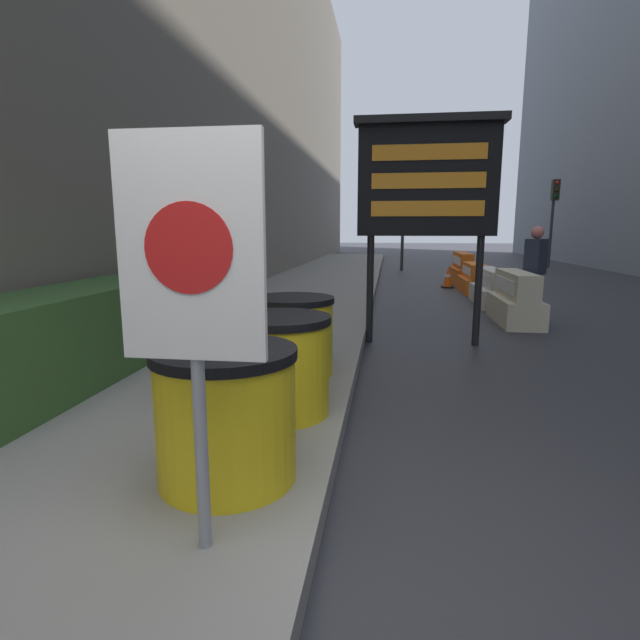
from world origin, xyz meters
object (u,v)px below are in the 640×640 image
at_px(pedestrian_worker, 535,265).
at_px(jersey_barrier_orange_far, 462,270).
at_px(message_board, 427,181).
at_px(traffic_light_near_curb, 404,198).
at_px(barrel_drum_back, 293,335).
at_px(traffic_light_far_side, 554,204).
at_px(jersey_barrier_cream, 515,300).
at_px(jersey_barrier_orange_near, 474,279).
at_px(warning_sign, 192,276).
at_px(barrel_drum_middle, 279,364).
at_px(traffic_cone_near, 448,278).
at_px(barrel_drum_foreground, 226,414).
at_px(traffic_cone_mid, 461,267).
at_px(jersey_barrier_white, 491,289).

bearing_deg(pedestrian_worker, jersey_barrier_orange_far, -140.27).
relative_size(message_board, traffic_light_near_curb, 0.79).
xyz_separation_m(barrel_drum_back, traffic_light_far_side, (7.66, 17.48, 2.08)).
xyz_separation_m(barrel_drum_back, jersey_barrier_orange_far, (3.14, 10.73, -0.16)).
distance_m(jersey_barrier_cream, jersey_barrier_orange_far, 6.56).
bearing_deg(barrel_drum_back, traffic_light_near_curb, 84.60).
bearing_deg(jersey_barrier_orange_near, warning_sign, -104.81).
distance_m(warning_sign, traffic_light_far_side, 21.71).
bearing_deg(barrel_drum_middle, jersey_barrier_orange_near, 72.49).
height_order(barrel_drum_middle, warning_sign, warning_sign).
bearing_deg(traffic_cone_near, jersey_barrier_orange_near, -58.36).
relative_size(barrel_drum_middle, traffic_light_near_curb, 0.21).
xyz_separation_m(barrel_drum_foreground, pedestrian_worker, (3.53, 6.84, 0.42)).
distance_m(barrel_drum_middle, pedestrian_worker, 6.72).
height_order(barrel_drum_foreground, pedestrian_worker, pedestrian_worker).
xyz_separation_m(barrel_drum_back, traffic_cone_mid, (3.45, 13.13, -0.25)).
bearing_deg(barrel_drum_foreground, barrel_drum_back, 90.76).
distance_m(jersey_barrier_orange_far, traffic_light_near_curb, 5.42).
bearing_deg(traffic_cone_mid, traffic_light_near_curb, 133.28).
bearing_deg(message_board, barrel_drum_back, -122.02).
height_order(jersey_barrier_orange_far, traffic_cone_near, jersey_barrier_orange_far).
distance_m(jersey_barrier_white, traffic_cone_mid, 6.81).
xyz_separation_m(jersey_barrier_white, jersey_barrier_orange_far, (0.00, 4.39, 0.07)).
height_order(warning_sign, message_board, message_board).
distance_m(jersey_barrier_orange_far, traffic_light_far_side, 8.43).
distance_m(jersey_barrier_cream, jersey_barrier_orange_near, 4.39).
bearing_deg(warning_sign, message_board, 75.75).
distance_m(warning_sign, jersey_barrier_cream, 7.70).
relative_size(barrel_drum_back, jersey_barrier_cream, 0.48).
distance_m(warning_sign, traffic_light_near_curb, 18.21).
distance_m(barrel_drum_foreground, pedestrian_worker, 7.71).
bearing_deg(jersey_barrier_white, barrel_drum_foreground, -110.05).
distance_m(message_board, jersey_barrier_orange_near, 6.78).
relative_size(barrel_drum_foreground, traffic_cone_near, 1.43).
height_order(warning_sign, traffic_cone_near, warning_sign).
bearing_deg(jersey_barrier_orange_far, traffic_cone_near, -113.93).
bearing_deg(jersey_barrier_orange_near, jersey_barrier_white, -90.00).
distance_m(traffic_cone_mid, pedestrian_worker, 8.51).
distance_m(message_board, pedestrian_worker, 3.43).
bearing_deg(jersey_barrier_white, barrel_drum_back, -116.38).
xyz_separation_m(traffic_cone_near, traffic_cone_mid, (0.87, 3.67, 0.03)).
xyz_separation_m(barrel_drum_back, message_board, (1.43, 2.28, 1.70)).
relative_size(barrel_drum_middle, message_board, 0.27).
height_order(barrel_drum_back, pedestrian_worker, pedestrian_worker).
distance_m(jersey_barrier_orange_far, traffic_cone_mid, 2.43).
xyz_separation_m(barrel_drum_foreground, message_board, (1.40, 4.48, 1.70)).
bearing_deg(barrel_drum_back, pedestrian_worker, 52.57).
height_order(warning_sign, traffic_light_far_side, traffic_light_far_side).
bearing_deg(barrel_drum_back, barrel_drum_foreground, -89.24).
relative_size(barrel_drum_back, jersey_barrier_orange_near, 0.49).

